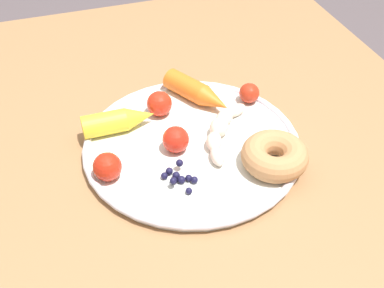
{
  "coord_description": "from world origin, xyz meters",
  "views": [
    {
      "loc": [
        -0.55,
        0.23,
        1.27
      ],
      "look_at": [
        0.01,
        0.05,
        0.75
      ],
      "focal_mm": 46.07,
      "sensor_mm": 36.0,
      "label": 1
    }
  ],
  "objects_px": {
    "tomato_near": "(176,140)",
    "tomato_far": "(107,167)",
    "blueberry_pile": "(179,177)",
    "carrot_yellow": "(119,121)",
    "tomato_mid": "(159,104)",
    "tomato_extra": "(249,93)",
    "carrot_orange": "(198,93)",
    "plate": "(192,145)",
    "dining_table": "(221,186)",
    "donut": "(275,156)",
    "banana": "(221,130)"
  },
  "relations": [
    {
      "from": "carrot_orange",
      "to": "tomato_near",
      "type": "height_order",
      "value": "tomato_near"
    },
    {
      "from": "tomato_mid",
      "to": "blueberry_pile",
      "type": "bearing_deg",
      "value": 174.25
    },
    {
      "from": "blueberry_pile",
      "to": "tomato_mid",
      "type": "distance_m",
      "value": 0.16
    },
    {
      "from": "tomato_far",
      "to": "tomato_extra",
      "type": "xyz_separation_m",
      "value": [
        0.11,
        -0.27,
        -0.0
      ]
    },
    {
      "from": "banana",
      "to": "tomato_far",
      "type": "relative_size",
      "value": 3.13
    },
    {
      "from": "dining_table",
      "to": "blueberry_pile",
      "type": "height_order",
      "value": "blueberry_pile"
    },
    {
      "from": "blueberry_pile",
      "to": "tomato_extra",
      "type": "height_order",
      "value": "tomato_extra"
    },
    {
      "from": "donut",
      "to": "tomato_near",
      "type": "relative_size",
      "value": 2.41
    },
    {
      "from": "blueberry_pile",
      "to": "tomato_far",
      "type": "relative_size",
      "value": 1.42
    },
    {
      "from": "blueberry_pile",
      "to": "tomato_extra",
      "type": "relative_size",
      "value": 1.71
    },
    {
      "from": "carrot_orange",
      "to": "tomato_extra",
      "type": "distance_m",
      "value": 0.09
    },
    {
      "from": "dining_table",
      "to": "donut",
      "type": "distance_m",
      "value": 0.15
    },
    {
      "from": "tomato_near",
      "to": "tomato_extra",
      "type": "height_order",
      "value": "tomato_near"
    },
    {
      "from": "blueberry_pile",
      "to": "tomato_extra",
      "type": "distance_m",
      "value": 0.23
    },
    {
      "from": "dining_table",
      "to": "tomato_far",
      "type": "height_order",
      "value": "tomato_far"
    },
    {
      "from": "dining_table",
      "to": "blueberry_pile",
      "type": "distance_m",
      "value": 0.16
    },
    {
      "from": "banana",
      "to": "blueberry_pile",
      "type": "distance_m",
      "value": 0.12
    },
    {
      "from": "dining_table",
      "to": "tomato_near",
      "type": "xyz_separation_m",
      "value": [
        0.01,
        0.08,
        0.12
      ]
    },
    {
      "from": "tomato_far",
      "to": "donut",
      "type": "bearing_deg",
      "value": -102.45
    },
    {
      "from": "blueberry_pile",
      "to": "carrot_yellow",
      "type": "bearing_deg",
      "value": 22.16
    },
    {
      "from": "tomato_near",
      "to": "tomato_far",
      "type": "distance_m",
      "value": 0.12
    },
    {
      "from": "blueberry_pile",
      "to": "tomato_near",
      "type": "height_order",
      "value": "tomato_near"
    },
    {
      "from": "carrot_orange",
      "to": "donut",
      "type": "distance_m",
      "value": 0.2
    },
    {
      "from": "carrot_yellow",
      "to": "plate",
      "type": "bearing_deg",
      "value": -125.0
    },
    {
      "from": "blueberry_pile",
      "to": "tomato_near",
      "type": "distance_m",
      "value": 0.07
    },
    {
      "from": "plate",
      "to": "tomato_extra",
      "type": "distance_m",
      "value": 0.15
    },
    {
      "from": "carrot_yellow",
      "to": "tomato_mid",
      "type": "height_order",
      "value": "tomato_mid"
    },
    {
      "from": "dining_table",
      "to": "carrot_orange",
      "type": "xyz_separation_m",
      "value": [
        0.12,
        0.0,
        0.12
      ]
    },
    {
      "from": "carrot_orange",
      "to": "blueberry_pile",
      "type": "xyz_separation_m",
      "value": [
        -0.18,
        0.09,
        -0.01
      ]
    },
    {
      "from": "donut",
      "to": "plate",
      "type": "bearing_deg",
      "value": 50.15
    },
    {
      "from": "tomato_far",
      "to": "dining_table",
      "type": "bearing_deg",
      "value": -83.55
    },
    {
      "from": "blueberry_pile",
      "to": "tomato_far",
      "type": "bearing_deg",
      "value": 68.05
    },
    {
      "from": "carrot_yellow",
      "to": "tomato_extra",
      "type": "xyz_separation_m",
      "value": [
        0.01,
        -0.23,
        -0.0
      ]
    },
    {
      "from": "dining_table",
      "to": "carrot_yellow",
      "type": "height_order",
      "value": "carrot_yellow"
    },
    {
      "from": "banana",
      "to": "tomato_near",
      "type": "xyz_separation_m",
      "value": [
        -0.01,
        0.08,
        0.01
      ]
    },
    {
      "from": "plate",
      "to": "tomato_extra",
      "type": "bearing_deg",
      "value": -59.63
    },
    {
      "from": "blueberry_pile",
      "to": "tomato_mid",
      "type": "height_order",
      "value": "tomato_mid"
    },
    {
      "from": "dining_table",
      "to": "donut",
      "type": "relative_size",
      "value": 10.97
    },
    {
      "from": "donut",
      "to": "tomato_far",
      "type": "relative_size",
      "value": 2.37
    },
    {
      "from": "carrot_orange",
      "to": "carrot_yellow",
      "type": "relative_size",
      "value": 1.14
    },
    {
      "from": "plate",
      "to": "donut",
      "type": "relative_size",
      "value": 3.42
    },
    {
      "from": "carrot_orange",
      "to": "tomato_near",
      "type": "xyz_separation_m",
      "value": [
        -0.11,
        0.07,
        0.0
      ]
    },
    {
      "from": "donut",
      "to": "blueberry_pile",
      "type": "xyz_separation_m",
      "value": [
        0.01,
        0.15,
        -0.01
      ]
    },
    {
      "from": "blueberry_pile",
      "to": "dining_table",
      "type": "bearing_deg",
      "value": -57.05
    },
    {
      "from": "plate",
      "to": "carrot_orange",
      "type": "xyz_separation_m",
      "value": [
        0.11,
        -0.05,
        0.02
      ]
    },
    {
      "from": "carrot_yellow",
      "to": "tomato_mid",
      "type": "xyz_separation_m",
      "value": [
        0.02,
        -0.07,
        0.0
      ]
    },
    {
      "from": "dining_table",
      "to": "banana",
      "type": "height_order",
      "value": "banana"
    },
    {
      "from": "carrot_yellow",
      "to": "tomato_mid",
      "type": "relative_size",
      "value": 2.75
    },
    {
      "from": "dining_table",
      "to": "tomato_extra",
      "type": "xyz_separation_m",
      "value": [
        0.09,
        -0.08,
        0.12
      ]
    },
    {
      "from": "dining_table",
      "to": "carrot_yellow",
      "type": "xyz_separation_m",
      "value": [
        0.08,
        0.15,
        0.12
      ]
    }
  ]
}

